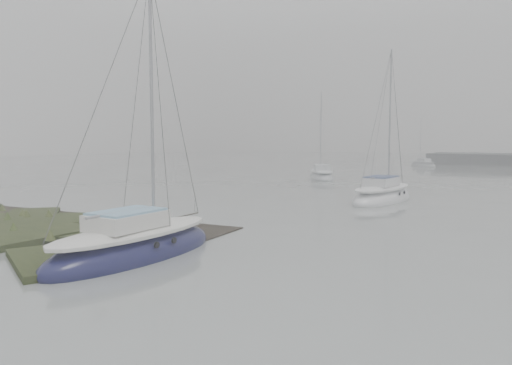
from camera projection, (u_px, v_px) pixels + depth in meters
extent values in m
plane|color=gray|center=(390.00, 181.00, 39.58)|extent=(160.00, 160.00, 0.00)
ellipsoid|color=#131439|center=(135.00, 253.00, 14.28)|extent=(2.19, 6.32, 1.53)
ellipsoid|color=silver|center=(134.00, 232.00, 14.22)|extent=(1.76, 5.51, 0.43)
cube|color=silver|center=(127.00, 220.00, 13.96)|extent=(1.39, 2.18, 0.45)
cube|color=#739DB9|center=(127.00, 212.00, 13.94)|extent=(1.30, 2.00, 0.07)
cylinder|color=#939399|center=(152.00, 96.00, 14.56)|extent=(0.10, 0.10, 7.18)
cylinder|color=#939399|center=(122.00, 212.00, 13.79)|extent=(0.13, 2.51, 0.08)
ellipsoid|color=silver|center=(383.00, 199.00, 26.86)|extent=(2.43, 6.37, 1.52)
ellipsoid|color=silver|center=(383.00, 188.00, 26.81)|extent=(1.97, 5.54, 0.43)
cube|color=silver|center=(381.00, 181.00, 26.56)|extent=(1.47, 2.22, 0.45)
cube|color=navy|center=(381.00, 177.00, 26.54)|extent=(1.37, 2.04, 0.07)
cylinder|color=#939399|center=(390.00, 116.00, 27.11)|extent=(0.10, 0.10, 7.15)
cylinder|color=#939399|center=(380.00, 177.00, 26.39)|extent=(0.23, 2.50, 0.08)
ellipsoid|color=#ACB2B7|center=(322.00, 178.00, 41.53)|extent=(4.50, 5.66, 1.35)
ellipsoid|color=silver|center=(322.00, 171.00, 41.48)|extent=(3.81, 4.86, 0.38)
cube|color=silver|center=(322.00, 168.00, 41.22)|extent=(2.02, 2.24, 0.40)
cube|color=silver|center=(322.00, 165.00, 41.20)|extent=(1.87, 2.06, 0.06)
cylinder|color=#939399|center=(321.00, 130.00, 41.89)|extent=(0.09, 0.09, 6.33)
cylinder|color=#939399|center=(322.00, 165.00, 41.04)|extent=(1.24, 1.91, 0.07)
ellipsoid|color=#B3B9BE|center=(423.00, 166.00, 60.49)|extent=(4.31, 3.92, 1.07)
ellipsoid|color=white|center=(423.00, 162.00, 60.46)|extent=(3.69, 3.33, 0.30)
cube|color=white|center=(424.00, 160.00, 60.25)|extent=(1.76, 1.69, 0.31)
cube|color=silver|center=(424.00, 158.00, 60.24)|extent=(1.63, 1.56, 0.05)
cylinder|color=#939399|center=(421.00, 139.00, 60.75)|extent=(0.07, 0.07, 5.03)
cylinder|color=#939399|center=(425.00, 158.00, 60.12)|extent=(1.39, 1.16, 0.06)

